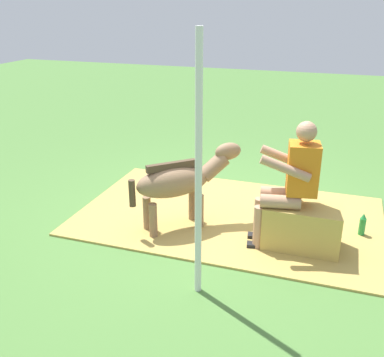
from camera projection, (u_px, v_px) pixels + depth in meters
name	position (u px, v px, depth m)	size (l,w,h in m)	color
ground_plane	(216.00, 214.00, 5.49)	(24.00, 24.00, 0.00)	#4C7A38
hay_patch	(229.00, 216.00, 5.42)	(3.54, 2.20, 0.02)	tan
hay_bale	(302.00, 227.00, 4.66)	(0.78, 0.46, 0.49)	tan
person_seated	(290.00, 180.00, 4.50)	(0.70, 0.49, 1.37)	tan
pony_standing	(180.00, 181.00, 4.96)	(1.08, 1.04, 0.94)	#8C6B4C
soda_bottle	(362.00, 225.00, 4.93)	(0.07, 0.07, 0.28)	#268C3F
tent_pole_left	(199.00, 173.00, 3.64)	(0.06, 0.06, 2.27)	silver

